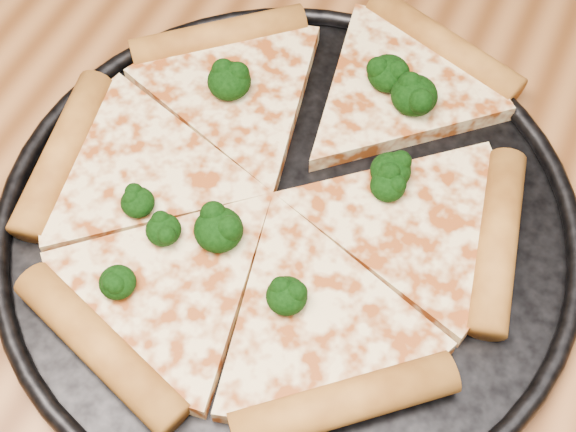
% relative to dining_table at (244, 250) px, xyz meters
% --- Properties ---
extents(dining_table, '(1.20, 0.90, 0.75)m').
position_rel_dining_table_xyz_m(dining_table, '(0.00, 0.00, 0.00)').
color(dining_table, '#975C2E').
rests_on(dining_table, ground).
extents(pizza_pan, '(0.39, 0.39, 0.02)m').
position_rel_dining_table_xyz_m(pizza_pan, '(0.05, -0.02, 0.10)').
color(pizza_pan, black).
rests_on(pizza_pan, dining_table).
extents(pizza, '(0.34, 0.38, 0.03)m').
position_rel_dining_table_xyz_m(pizza, '(0.03, -0.00, 0.11)').
color(pizza, '#FFDF9C').
rests_on(pizza, pizza_pan).
extents(broccoli_florets, '(0.16, 0.25, 0.02)m').
position_rel_dining_table_xyz_m(broccoli_florets, '(0.04, 0.02, 0.12)').
color(broccoli_florets, black).
rests_on(broccoli_florets, pizza).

